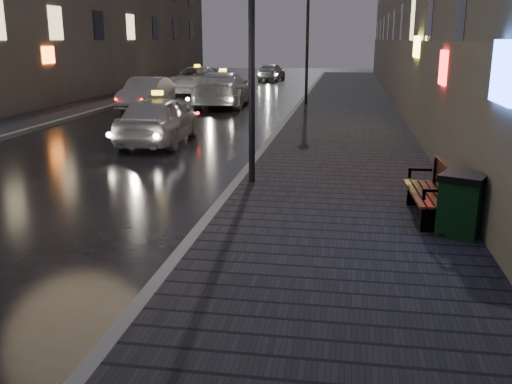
% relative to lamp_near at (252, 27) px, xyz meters
% --- Properties ---
extents(ground, '(120.00, 120.00, 0.00)m').
position_rel_lamp_near_xyz_m(ground, '(-1.85, -6.00, -3.49)').
color(ground, black).
rests_on(ground, ground).
extents(sidewalk, '(4.60, 58.00, 0.15)m').
position_rel_lamp_near_xyz_m(sidewalk, '(2.05, 15.00, -3.41)').
color(sidewalk, black).
rests_on(sidewalk, ground).
extents(curb, '(0.20, 58.00, 0.15)m').
position_rel_lamp_near_xyz_m(curb, '(-0.35, 15.00, -3.41)').
color(curb, slate).
rests_on(curb, ground).
extents(sidewalk_far, '(2.40, 58.00, 0.15)m').
position_rel_lamp_near_xyz_m(sidewalk_far, '(-10.55, 15.00, -3.41)').
color(sidewalk_far, black).
rests_on(sidewalk_far, ground).
extents(curb_far, '(0.20, 58.00, 0.15)m').
position_rel_lamp_near_xyz_m(curb_far, '(-9.25, 15.00, -3.41)').
color(curb_far, slate).
rests_on(curb_far, ground).
extents(building_far_c, '(6.00, 22.00, 11.00)m').
position_rel_lamp_near_xyz_m(building_far_c, '(-15.35, 33.00, 2.01)').
color(building_far_c, '#6B6051').
rests_on(building_far_c, ground).
extents(lamp_near, '(0.36, 0.36, 5.28)m').
position_rel_lamp_near_xyz_m(lamp_near, '(0.00, 0.00, 0.00)').
color(lamp_near, black).
rests_on(lamp_near, sidewalk).
extents(lamp_far, '(0.36, 0.36, 5.28)m').
position_rel_lamp_near_xyz_m(lamp_far, '(0.00, 16.00, 0.00)').
color(lamp_far, black).
rests_on(lamp_far, sidewalk).
extents(bench, '(0.74, 1.91, 0.96)m').
position_rel_lamp_near_xyz_m(bench, '(3.64, -2.12, -2.86)').
color(bench, black).
rests_on(bench, sidewalk).
extents(trash_bin, '(0.89, 0.89, 1.03)m').
position_rel_lamp_near_xyz_m(trash_bin, '(3.95, -2.99, -2.82)').
color(trash_bin, black).
rests_on(trash_bin, sidewalk).
extents(taxi_near, '(1.98, 4.58, 1.54)m').
position_rel_lamp_near_xyz_m(taxi_near, '(-3.90, 5.18, -2.72)').
color(taxi_near, '#BBBAC1').
rests_on(taxi_near, ground).
extents(car_left_mid, '(1.72, 4.56, 1.49)m').
position_rel_lamp_near_xyz_m(car_left_mid, '(-7.40, 13.81, -2.74)').
color(car_left_mid, '#9A9BA2').
rests_on(car_left_mid, ground).
extents(taxi_mid, '(2.63, 5.94, 1.70)m').
position_rel_lamp_near_xyz_m(taxi_mid, '(-4.12, 15.85, -2.64)').
color(taxi_mid, silver).
rests_on(taxi_mid, ground).
extents(taxi_far, '(2.87, 5.82, 1.59)m').
position_rel_lamp_near_xyz_m(taxi_far, '(-7.23, 22.59, -2.69)').
color(taxi_far, silver).
rests_on(taxi_far, ground).
extents(car_far, '(2.00, 4.20, 1.39)m').
position_rel_lamp_near_xyz_m(car_far, '(-4.13, 33.90, -2.80)').
color(car_far, '#A7A8B0').
rests_on(car_far, ground).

